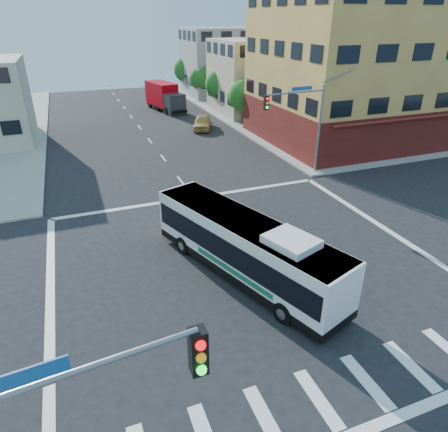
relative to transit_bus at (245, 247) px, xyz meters
name	(u,v)px	position (x,y,z in m)	size (l,w,h in m)	color
ground	(249,268)	(0.45, 0.45, -1.63)	(120.00, 120.00, 0.00)	black
sidewalk_ne	(364,100)	(35.45, 35.45, -1.56)	(50.00, 50.00, 0.15)	#99968E
corner_building_ne	(358,80)	(20.44, 18.93, 4.25)	(18.10, 15.44, 14.00)	gold
building_east_near	(262,76)	(17.43, 34.43, 2.87)	(12.06, 10.06, 9.00)	tan
building_east_far	(224,62)	(17.43, 48.43, 3.37)	(12.06, 10.06, 10.00)	#9C9B97
signal_mast_ne	(303,114)	(9.53, 11.07, 3.35)	(7.91, 1.13, 8.07)	gray
street_tree_a	(245,93)	(12.35, 28.37, 1.95)	(3.60, 3.60, 5.53)	#3B2615
street_tree_b	(220,82)	(12.35, 36.37, 2.12)	(3.80, 3.80, 5.79)	#3B2615
street_tree_c	(202,77)	(12.35, 44.37, 1.83)	(3.40, 3.40, 5.29)	#3B2615
street_tree_d	(187,68)	(12.35, 52.37, 2.25)	(4.00, 4.00, 6.03)	#3B2615
transit_bus	(245,247)	(0.00, 0.00, 0.00)	(6.04, 11.44, 3.34)	black
box_truck	(165,97)	(5.48, 39.43, 0.11)	(3.93, 8.29, 3.59)	#28282E
parked_car	(202,122)	(7.06, 28.09, -0.85)	(1.86, 4.62, 1.58)	tan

